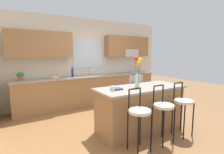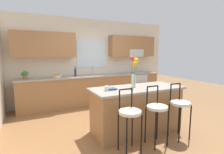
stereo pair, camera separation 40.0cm
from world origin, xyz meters
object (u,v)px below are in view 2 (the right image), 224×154
Objects in this scene: cookbook at (111,89)px; potted_plant_small at (25,75)px; kitchen_island at (137,109)px; flower_vase at (134,70)px; fruit_bowl_oranges at (58,76)px; bar_stool_far at (180,106)px; mug_ceramic at (107,88)px; bar_stool_near at (130,115)px; bar_stool_middle at (157,110)px; bottle_olive_oil at (75,72)px; oven_range at (135,85)px.

cookbook is 0.92× the size of potted_plant_small.
kitchen_island is 9.42× the size of cookbook.
flower_vase is 2.91× the size of potted_plant_small.
fruit_bowl_oranges is (-1.19, 2.19, -0.32)m from flower_vase.
mug_ceramic is at bearing 153.86° from bar_stool_far.
fruit_bowl_oranges reaches higher than cookbook.
kitchen_island is 20.93× the size of mug_ceramic.
cookbook is at bearing 92.34° from bar_stool_near.
bar_stool_far is at bearing 0.00° from bar_stool_middle.
fruit_bowl_oranges is at bearing 118.61° from flower_vase.
potted_plant_small is (-2.08, 2.84, 0.41)m from bar_stool_middle.
cookbook is at bearing -86.33° from bottle_olive_oil.
bar_stool_near is at bearing 180.00° from bar_stool_middle.
bar_stool_near is at bearing -87.66° from cookbook.
bar_stool_near is 1.00× the size of bar_stool_middle.
kitchen_island is at bearing 90.00° from bar_stool_middle.
oven_range is 4.24× the size of potted_plant_small.
fruit_bowl_oranges reaches higher than bar_stool_near.
potted_plant_small is (-2.63, 2.84, 0.41)m from bar_stool_far.
fruit_bowl_oranges is 0.84m from potted_plant_small.
cookbook is (-0.58, 0.03, 0.47)m from kitchen_island.
oven_range is 4.60× the size of cookbook.
potted_plant_small reaches higher than mug_ceramic.
bar_stool_middle is 4.34× the size of fruit_bowl_oranges.
flower_vase reaches higher than bar_stool_near.
oven_range is 0.88× the size of bar_stool_middle.
mug_ceramic is 0.37× the size of fruit_bowl_oranges.
mug_ceramic reaches higher than oven_range.
bar_stool_far reaches higher than cookbook.
bar_stool_middle reaches higher than kitchen_island.
mug_ceramic is (-0.13, 0.60, 0.33)m from bar_stool_near.
bottle_olive_oil is at bearing 0.07° from potted_plant_small.
bar_stool_middle is at bearing -41.58° from mug_ceramic.
cookbook is (-1.13, 0.64, 0.30)m from bar_stool_far.
mug_ceramic is at bearing -174.93° from flower_vase.
bar_stool_middle is at bearing -48.10° from cookbook.
oven_range is 0.88× the size of bar_stool_far.
bottle_olive_oil reaches higher than kitchen_island.
oven_range is at bearing 62.99° from bar_stool_middle.
flower_vase is at bearing 5.07° from mug_ceramic.
kitchen_island is (-1.44, -2.21, 0.00)m from oven_range.
fruit_bowl_oranges is (-0.56, 2.24, -0.00)m from mug_ceramic.
bottle_olive_oil is at bearing 104.15° from bar_stool_middle.
potted_plant_small is at bearing 179.63° from oven_range.
cookbook is (-0.58, 0.64, 0.30)m from bar_stool_middle.
flower_vase is 7.02× the size of mug_ceramic.
flower_vase is 0.63m from cookbook.
oven_range is 3.46m from bar_stool_near.
fruit_bowl_oranges reaches higher than oven_range.
bottle_olive_oil reaches higher than mug_ceramic.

